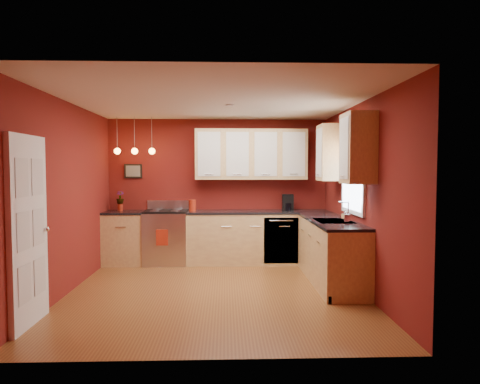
{
  "coord_description": "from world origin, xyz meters",
  "views": [
    {
      "loc": [
        0.14,
        -5.8,
        1.69
      ],
      "look_at": [
        0.37,
        1.0,
        1.32
      ],
      "focal_mm": 32.0,
      "sensor_mm": 36.0,
      "label": 1
    }
  ],
  "objects_px": {
    "gas_range": "(166,237)",
    "coffee_maker": "(288,203)",
    "sink": "(334,222)",
    "red_canister": "(192,205)",
    "soap_pump": "(345,216)"
  },
  "relations": [
    {
      "from": "gas_range",
      "to": "red_canister",
      "type": "relative_size",
      "value": 5.42
    },
    {
      "from": "gas_range",
      "to": "coffee_maker",
      "type": "height_order",
      "value": "coffee_maker"
    },
    {
      "from": "sink",
      "to": "gas_range",
      "type": "bearing_deg",
      "value": 150.22
    },
    {
      "from": "gas_range",
      "to": "soap_pump",
      "type": "relative_size",
      "value": 6.05
    },
    {
      "from": "red_canister",
      "to": "coffee_maker",
      "type": "distance_m",
      "value": 1.72
    },
    {
      "from": "coffee_maker",
      "to": "soap_pump",
      "type": "height_order",
      "value": "coffee_maker"
    },
    {
      "from": "coffee_maker",
      "to": "sink",
      "type": "bearing_deg",
      "value": -69.92
    },
    {
      "from": "sink",
      "to": "red_canister",
      "type": "relative_size",
      "value": 3.42
    },
    {
      "from": "coffee_maker",
      "to": "soap_pump",
      "type": "relative_size",
      "value": 1.59
    },
    {
      "from": "sink",
      "to": "soap_pump",
      "type": "height_order",
      "value": "sink"
    },
    {
      "from": "gas_range",
      "to": "sink",
      "type": "distance_m",
      "value": 3.05
    },
    {
      "from": "sink",
      "to": "red_canister",
      "type": "distance_m",
      "value": 2.61
    },
    {
      "from": "gas_range",
      "to": "sink",
      "type": "bearing_deg",
      "value": -29.78
    },
    {
      "from": "gas_range",
      "to": "coffee_maker",
      "type": "distance_m",
      "value": 2.27
    },
    {
      "from": "sink",
      "to": "soap_pump",
      "type": "distance_m",
      "value": 0.27
    }
  ]
}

